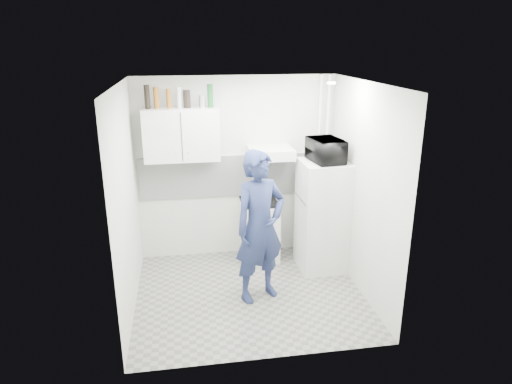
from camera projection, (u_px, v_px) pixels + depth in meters
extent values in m
plane|color=slate|center=(250.00, 294.00, 5.75)|extent=(2.80, 2.80, 0.00)
plane|color=white|center=(249.00, 83.00, 4.93)|extent=(2.80, 2.80, 0.00)
plane|color=beige|center=(236.00, 168.00, 6.52)|extent=(2.80, 0.00, 2.80)
plane|color=beige|center=(126.00, 203.00, 5.13)|extent=(0.00, 2.60, 2.60)
plane|color=beige|center=(363.00, 191.00, 5.56)|extent=(0.00, 2.60, 2.60)
imported|color=navy|center=(260.00, 227.00, 5.42)|extent=(0.80, 0.69, 1.86)
cube|color=white|center=(259.00, 230.00, 6.60)|extent=(0.53, 0.53, 0.85)
cube|color=silver|center=(323.00, 216.00, 6.22)|extent=(0.65, 0.65, 1.53)
cube|color=black|center=(259.00, 202.00, 6.46)|extent=(0.51, 0.51, 0.03)
cylinder|color=silver|center=(263.00, 197.00, 6.46)|extent=(0.20, 0.20, 0.11)
imported|color=black|center=(326.00, 150.00, 5.93)|extent=(0.60, 0.44, 0.30)
cylinder|color=black|center=(147.00, 97.00, 5.84)|extent=(0.07, 0.07, 0.30)
cylinder|color=brown|center=(156.00, 98.00, 5.87)|extent=(0.07, 0.07, 0.27)
cylinder|color=brown|center=(169.00, 99.00, 5.89)|extent=(0.06, 0.06, 0.25)
cylinder|color=#B2B7BC|center=(179.00, 97.00, 5.91)|extent=(0.06, 0.06, 0.27)
cylinder|color=black|center=(187.00, 99.00, 5.93)|extent=(0.09, 0.09, 0.23)
cylinder|color=silver|center=(202.00, 101.00, 5.97)|extent=(0.09, 0.09, 0.17)
cylinder|color=#144C1E|center=(210.00, 96.00, 5.97)|extent=(0.08, 0.08, 0.30)
cube|color=silver|center=(182.00, 135.00, 6.06)|extent=(1.00, 0.35, 0.70)
cube|color=white|center=(271.00, 153.00, 6.26)|extent=(0.60, 0.50, 0.14)
cube|color=white|center=(237.00, 175.00, 6.53)|extent=(2.74, 0.03, 0.60)
cylinder|color=white|center=(326.00, 166.00, 6.64)|extent=(0.05, 0.05, 2.60)
cylinder|color=white|center=(318.00, 166.00, 6.62)|extent=(0.04, 0.04, 2.60)
cylinder|color=white|center=(331.00, 83.00, 5.28)|extent=(0.10, 0.10, 0.02)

